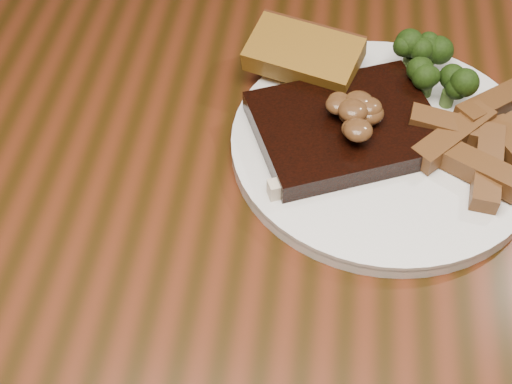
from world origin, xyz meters
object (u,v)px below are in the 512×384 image
(chair_far, at_px, (287,52))
(garlic_bread, at_px, (303,70))
(dining_table, at_px, (265,256))
(potato_wedges, at_px, (470,145))
(steak, at_px, (346,129))
(plate, at_px, (383,146))

(chair_far, relative_size, garlic_bread, 7.72)
(dining_table, xyz_separation_m, potato_wedges, (0.18, 0.07, 0.12))
(dining_table, height_order, steak, steak)
(garlic_bread, distance_m, potato_wedges, 0.18)
(plate, distance_m, steak, 0.04)
(chair_far, bearing_deg, potato_wedges, 125.24)
(chair_far, distance_m, steak, 0.58)
(chair_far, height_order, plate, chair_far)
(dining_table, relative_size, potato_wedges, 13.55)
(steak, relative_size, potato_wedges, 1.41)
(plate, relative_size, garlic_bread, 2.65)
(potato_wedges, bearing_deg, plate, 176.31)
(potato_wedges, bearing_deg, chair_far, 113.23)
(chair_far, bearing_deg, dining_table, 104.72)
(dining_table, xyz_separation_m, chair_far, (-0.03, 0.55, -0.19))
(plate, height_order, potato_wedges, potato_wedges)
(chair_far, distance_m, garlic_bread, 0.51)
(dining_table, relative_size, chair_far, 1.88)
(dining_table, height_order, chair_far, chair_far)
(plate, distance_m, potato_wedges, 0.08)
(chair_far, xyz_separation_m, plate, (0.13, -0.48, 0.29))
(chair_far, bearing_deg, garlic_bread, 108.52)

